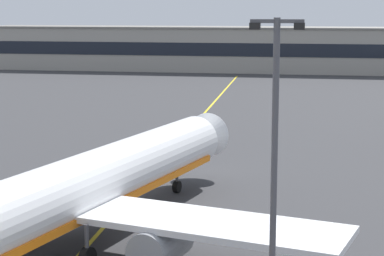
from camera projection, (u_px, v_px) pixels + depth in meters
name	position (u px, v px, depth m)	size (l,w,h in m)	color
taxiway_centreline	(142.00, 184.00, 55.83)	(0.30, 180.00, 0.01)	yellow
airliner_foreground	(65.00, 196.00, 39.71)	(32.20, 40.94, 11.65)	white
apron_lamp_post	(274.00, 172.00, 29.51)	(2.24, 0.90, 13.54)	#515156
safety_cone_by_nose_gear	(138.00, 184.00, 55.03)	(0.44, 0.44, 0.55)	orange
terminal_building	(289.00, 50.00, 151.86)	(134.56, 12.40, 9.73)	#9E998E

